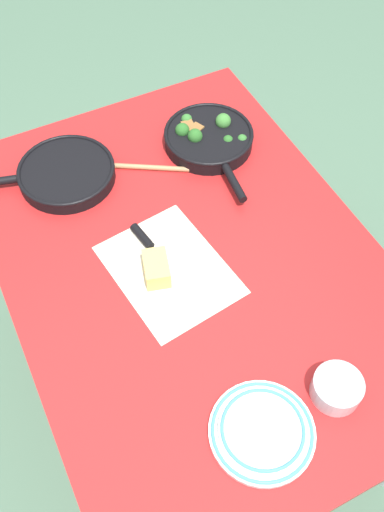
% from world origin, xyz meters
% --- Properties ---
extents(ground_plane, '(14.00, 14.00, 0.00)m').
position_xyz_m(ground_plane, '(0.00, 0.00, 0.00)').
color(ground_plane, '#51755B').
extents(dining_table_red, '(1.35, 0.95, 0.77)m').
position_xyz_m(dining_table_red, '(0.00, 0.00, 0.69)').
color(dining_table_red, red).
rests_on(dining_table_red, ground_plane).
extents(skillet_broccoli, '(0.41, 0.27, 0.08)m').
position_xyz_m(skillet_broccoli, '(-0.37, 0.24, 0.80)').
color(skillet_broccoli, black).
rests_on(skillet_broccoli, dining_table_red).
extents(skillet_eggs, '(0.28, 0.41, 0.05)m').
position_xyz_m(skillet_eggs, '(-0.43, -0.20, 0.79)').
color(skillet_eggs, black).
rests_on(skillet_eggs, dining_table_red).
extents(wooden_spoon, '(0.20, 0.31, 0.02)m').
position_xyz_m(wooden_spoon, '(-0.40, -0.05, 0.78)').
color(wooden_spoon, tan).
rests_on(wooden_spoon, dining_table_red).
extents(parchment_sheet, '(0.38, 0.31, 0.00)m').
position_xyz_m(parchment_sheet, '(-0.00, -0.07, 0.77)').
color(parchment_sheet, silver).
rests_on(parchment_sheet, dining_table_red).
extents(grater_knife, '(0.24, 0.07, 0.02)m').
position_xyz_m(grater_knife, '(-0.08, -0.08, 0.78)').
color(grater_knife, silver).
rests_on(grater_knife, dining_table_red).
extents(cheese_block, '(0.11, 0.09, 0.06)m').
position_xyz_m(cheese_block, '(-0.00, -0.10, 0.80)').
color(cheese_block, '#EACC66').
rests_on(cheese_block, dining_table_red).
extents(dinner_plate_stack, '(0.23, 0.23, 0.03)m').
position_xyz_m(dinner_plate_stack, '(0.48, -0.07, 0.78)').
color(dinner_plate_stack, white).
rests_on(dinner_plate_stack, dining_table_red).
extents(prep_bowl_steel, '(0.11, 0.11, 0.06)m').
position_xyz_m(prep_bowl_steel, '(0.47, 0.13, 0.79)').
color(prep_bowl_steel, '#B7B7BC').
rests_on(prep_bowl_steel, dining_table_red).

